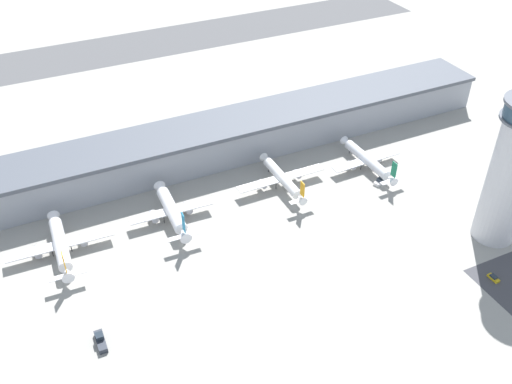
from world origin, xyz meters
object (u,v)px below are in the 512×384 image
at_px(airplane_gate_alpha, 60,245).
at_px(service_truck_fuel, 381,181).
at_px(airplane_gate_charlie, 282,178).
at_px(car_silver_sedan, 494,278).
at_px(airplane_gate_bravo, 172,211).
at_px(service_truck_catering, 101,341).
at_px(airplane_gate_delta, 367,160).

bearing_deg(airplane_gate_alpha, service_truck_fuel, -5.81).
relative_size(airplane_gate_charlie, car_silver_sedan, 8.86).
height_order(airplane_gate_alpha, airplane_gate_charlie, airplane_gate_alpha).
relative_size(airplane_gate_bravo, service_truck_catering, 4.22).
bearing_deg(car_silver_sedan, airplane_gate_charlie, 117.62).
relative_size(airplane_gate_bravo, airplane_gate_delta, 0.95).
distance_m(airplane_gate_bravo, airplane_gate_delta, 83.16).
distance_m(service_truck_fuel, car_silver_sedan, 59.60).
distance_m(airplane_gate_delta, service_truck_fuel, 11.75).
bearing_deg(airplane_gate_bravo, airplane_gate_alpha, -178.68).
bearing_deg(airplane_gate_delta, airplane_gate_charlie, 175.57).
height_order(airplane_gate_alpha, car_silver_sedan, airplane_gate_alpha).
height_order(airplane_gate_bravo, service_truck_catering, airplane_gate_bravo).
height_order(airplane_gate_alpha, service_truck_catering, airplane_gate_alpha).
bearing_deg(airplane_gate_bravo, car_silver_sedan, -40.94).
xyz_separation_m(airplane_gate_alpha, airplane_gate_delta, (122.71, -1.07, -0.28)).
bearing_deg(service_truck_catering, service_truck_fuel, 14.44).
xyz_separation_m(airplane_gate_bravo, service_truck_catering, (-36.52, -43.86, -3.47)).
height_order(airplane_gate_alpha, airplane_gate_bravo, airplane_gate_bravo).
relative_size(airplane_gate_bravo, airplane_gate_charlie, 0.91).
bearing_deg(service_truck_catering, airplane_gate_charlie, 28.68).
relative_size(service_truck_fuel, car_silver_sedan, 1.69).
height_order(airplane_gate_charlie, service_truck_catering, airplane_gate_charlie).
height_order(airplane_gate_alpha, airplane_gate_delta, airplane_gate_alpha).
bearing_deg(airplane_gate_charlie, service_truck_catering, -151.32).
height_order(airplane_gate_delta, service_truck_fuel, airplane_gate_delta).
relative_size(airplane_gate_alpha, airplane_gate_charlie, 0.98).
distance_m(service_truck_catering, car_silver_sedan, 123.95).
distance_m(airplane_gate_delta, car_silver_sedan, 70.96).
bearing_deg(airplane_gate_bravo, airplane_gate_charlie, 1.19).
bearing_deg(service_truck_fuel, airplane_gate_alpha, 174.19).
bearing_deg(airplane_gate_delta, airplane_gate_bravo, 178.63).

